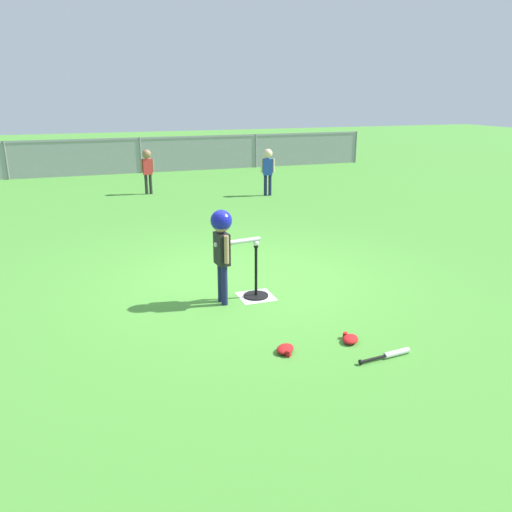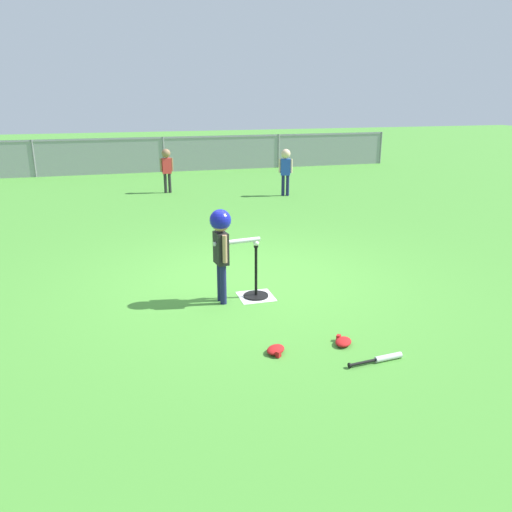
{
  "view_description": "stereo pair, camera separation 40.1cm",
  "coord_description": "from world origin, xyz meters",
  "views": [
    {
      "loc": [
        -2.13,
        -6.34,
        2.5
      ],
      "look_at": [
        -0.07,
        -0.58,
        0.55
      ],
      "focal_mm": 35.84,
      "sensor_mm": 36.0,
      "label": 1
    },
    {
      "loc": [
        -1.75,
        -6.47,
        2.5
      ],
      "look_at": [
        -0.07,
        -0.58,
        0.55
      ],
      "focal_mm": 35.84,
      "sensor_mm": 36.0,
      "label": 2
    }
  ],
  "objects": [
    {
      "name": "ground_plane",
      "position": [
        0.0,
        0.0,
        0.0
      ],
      "size": [
        60.0,
        60.0,
        0.0
      ],
      "primitive_type": "plane",
      "color": "#478C33"
    },
    {
      "name": "spare_bat_silver",
      "position": [
        0.67,
        -2.53,
        0.03
      ],
      "size": [
        0.6,
        0.11,
        0.06
      ],
      "color": "silver",
      "rests_on": "ground_plane"
    },
    {
      "name": "fielder_deep_left",
      "position": [
        2.52,
        5.79,
        0.76
      ],
      "size": [
        0.33,
        0.23,
        1.18
      ],
      "color": "#191E4C",
      "rests_on": "ground_plane"
    },
    {
      "name": "fielder_deep_right",
      "position": [
        -0.33,
        7.01,
        0.74
      ],
      "size": [
        0.34,
        0.23,
        1.14
      ],
      "color": "#262626",
      "rests_on": "ground_plane"
    },
    {
      "name": "glove_by_plate",
      "position": [
        -0.29,
        -2.08,
        0.04
      ],
      "size": [
        0.27,
        0.27,
        0.07
      ],
      "color": "#B21919",
      "rests_on": "ground_plane"
    },
    {
      "name": "batter_child",
      "position": [
        -0.52,
        -0.63,
        0.85
      ],
      "size": [
        0.64,
        0.34,
        1.19
      ],
      "color": "#191E4C",
      "rests_on": "ground_plane"
    },
    {
      "name": "baseball_on_tee",
      "position": [
        -0.07,
        -0.58,
        0.72
      ],
      "size": [
        0.07,
        0.07,
        0.07
      ],
      "primitive_type": "sphere",
      "color": "white",
      "rests_on": "batting_tee"
    },
    {
      "name": "glove_near_bats",
      "position": [
        0.44,
        -2.1,
        0.04
      ],
      "size": [
        0.27,
        0.27,
        0.07
      ],
      "color": "#B21919",
      "rests_on": "ground_plane"
    },
    {
      "name": "batting_tee",
      "position": [
        -0.07,
        -0.58,
        0.11
      ],
      "size": [
        0.32,
        0.32,
        0.68
      ],
      "color": "black",
      "rests_on": "ground_plane"
    },
    {
      "name": "home_plate",
      "position": [
        -0.07,
        -0.58,
        0.0
      ],
      "size": [
        0.44,
        0.44,
        0.01
      ],
      "primitive_type": "cube",
      "color": "white",
      "rests_on": "ground_plane"
    },
    {
      "name": "outfield_fence",
      "position": [
        0.0,
        10.81,
        0.62
      ],
      "size": [
        16.06,
        0.06,
        1.15
      ],
      "color": "slate",
      "rests_on": "ground_plane"
    }
  ]
}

